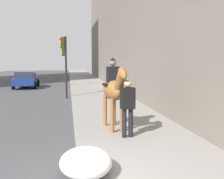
% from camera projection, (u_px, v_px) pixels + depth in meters
% --- Properties ---
extents(mounted_horse_near, '(2.15, 0.71, 2.35)m').
position_uv_depth(mounted_horse_near, '(114.00, 89.00, 8.42)').
color(mounted_horse_near, brown).
rests_on(mounted_horse_near, sidewalk_slab).
extents(pedestrian_greeting, '(0.30, 0.42, 1.70)m').
position_uv_depth(pedestrian_greeting, '(128.00, 104.00, 7.57)').
color(pedestrian_greeting, black).
rests_on(pedestrian_greeting, sidewalk_slab).
extents(car_near_lane, '(4.03, 2.00, 1.44)m').
position_uv_depth(car_near_lane, '(26.00, 79.00, 22.66)').
color(car_near_lane, navy).
rests_on(car_near_lane, ground).
extents(traffic_light_near_curb, '(0.20, 0.44, 3.86)m').
position_uv_depth(traffic_light_near_curb, '(64.00, 57.00, 16.14)').
color(traffic_light_near_curb, black).
rests_on(traffic_light_near_curb, ground).
extents(traffic_light_far_curb, '(0.20, 0.44, 3.52)m').
position_uv_depth(traffic_light_far_curb, '(65.00, 60.00, 23.72)').
color(traffic_light_far_curb, black).
rests_on(traffic_light_far_curb, ground).
extents(snow_pile_near, '(1.36, 1.04, 0.47)m').
position_uv_depth(snow_pile_near, '(86.00, 162.00, 5.19)').
color(snow_pile_near, white).
rests_on(snow_pile_near, sidewalk_slab).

